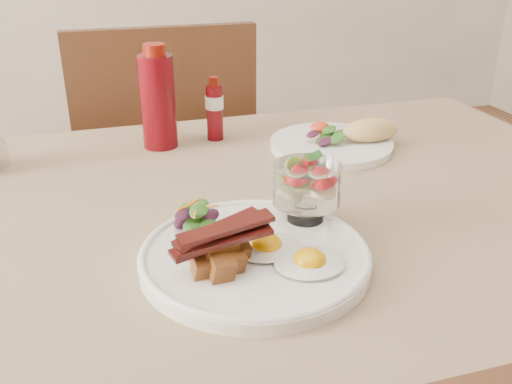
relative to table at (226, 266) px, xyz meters
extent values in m
cylinder|color=#522B1A|center=(0.59, 0.36, -0.31)|extent=(0.06, 0.06, 0.71)
cube|color=#522B1A|center=(0.00, 0.00, 0.07)|extent=(1.30, 0.85, 0.04)
cube|color=#9E8860|center=(0.00, 0.00, 0.09)|extent=(1.33, 0.88, 0.00)
cylinder|color=#522B1A|center=(-0.18, 0.57, -0.44)|extent=(0.04, 0.04, 0.45)
cylinder|color=#522B1A|center=(0.18, 0.57, -0.44)|extent=(0.04, 0.04, 0.45)
cylinder|color=#522B1A|center=(-0.18, 0.93, -0.44)|extent=(0.04, 0.04, 0.45)
cylinder|color=#522B1A|center=(0.18, 0.93, -0.44)|extent=(0.04, 0.04, 0.45)
cube|color=#522B1A|center=(0.00, 0.75, -0.20)|extent=(0.42, 0.42, 0.03)
cube|color=#522B1A|center=(0.00, 0.55, 0.04)|extent=(0.42, 0.03, 0.46)
cylinder|color=white|center=(0.00, -0.14, 0.10)|extent=(0.28, 0.28, 0.02)
ellipsoid|color=white|center=(0.05, -0.19, 0.11)|extent=(0.10, 0.09, 0.01)
ellipsoid|color=#ED9D04|center=(0.05, -0.19, 0.11)|extent=(0.04, 0.04, 0.02)
ellipsoid|color=white|center=(0.02, -0.14, 0.11)|extent=(0.10, 0.09, 0.01)
ellipsoid|color=#ED9D04|center=(0.02, -0.14, 0.11)|extent=(0.04, 0.04, 0.02)
cube|color=brown|center=(-0.05, -0.15, 0.12)|extent=(0.03, 0.03, 0.02)
cube|color=brown|center=(-0.03, -0.17, 0.12)|extent=(0.03, 0.03, 0.03)
cube|color=brown|center=(-0.07, -0.17, 0.12)|extent=(0.03, 0.03, 0.02)
cube|color=brown|center=(-0.02, -0.15, 0.12)|extent=(0.03, 0.03, 0.02)
cube|color=brown|center=(-0.05, -0.18, 0.12)|extent=(0.03, 0.03, 0.03)
cube|color=brown|center=(-0.07, -0.15, 0.12)|extent=(0.03, 0.03, 0.02)
cube|color=brown|center=(-0.04, -0.16, 0.13)|extent=(0.03, 0.03, 0.02)
cube|color=brown|center=(-0.05, -0.16, 0.13)|extent=(0.03, 0.03, 0.02)
cube|color=#54130E|center=(-0.05, -0.16, 0.14)|extent=(0.11, 0.05, 0.01)
cube|color=#54130E|center=(-0.04, -0.17, 0.14)|extent=(0.11, 0.03, 0.01)
cube|color=#54130E|center=(-0.04, -0.15, 0.15)|extent=(0.11, 0.06, 0.01)
cube|color=#54130E|center=(-0.04, -0.16, 0.16)|extent=(0.11, 0.04, 0.01)
ellipsoid|color=#195216|center=(-0.05, -0.06, 0.11)|extent=(0.04, 0.03, 0.01)
ellipsoid|color=#195216|center=(-0.04, -0.05, 0.11)|extent=(0.04, 0.03, 0.01)
ellipsoid|color=#351025|center=(-0.07, -0.06, 0.11)|extent=(0.03, 0.03, 0.01)
ellipsoid|color=#195216|center=(-0.04, -0.08, 0.12)|extent=(0.04, 0.03, 0.01)
ellipsoid|color=#195216|center=(-0.06, -0.08, 0.12)|extent=(0.03, 0.03, 0.01)
ellipsoid|color=#351025|center=(-0.03, -0.06, 0.12)|extent=(0.03, 0.02, 0.01)
ellipsoid|color=#195216|center=(-0.06, -0.05, 0.13)|extent=(0.04, 0.03, 0.01)
ellipsoid|color=#195216|center=(-0.04, -0.05, 0.13)|extent=(0.03, 0.03, 0.01)
ellipsoid|color=#351025|center=(-0.07, -0.07, 0.13)|extent=(0.03, 0.02, 0.01)
ellipsoid|color=#195216|center=(-0.05, -0.07, 0.14)|extent=(0.03, 0.03, 0.01)
cylinder|color=orange|center=(-0.05, -0.06, 0.14)|extent=(0.03, 0.03, 0.01)
cylinder|color=orange|center=(-0.06, -0.06, 0.14)|extent=(0.03, 0.02, 0.01)
cylinder|color=orange|center=(-0.04, -0.07, 0.14)|extent=(0.03, 0.01, 0.01)
cylinder|color=orange|center=(-0.05, -0.07, 0.14)|extent=(0.01, 0.03, 0.01)
cylinder|color=white|center=(0.09, -0.08, 0.11)|extent=(0.05, 0.05, 0.01)
cylinder|color=white|center=(0.09, -0.08, 0.12)|extent=(0.02, 0.02, 0.02)
cylinder|color=white|center=(0.09, -0.08, 0.16)|extent=(0.09, 0.09, 0.05)
cylinder|color=#FFECB4|center=(0.08, -0.07, 0.15)|extent=(0.02, 0.02, 0.01)
cylinder|color=#FFECB4|center=(0.11, -0.08, 0.15)|extent=(0.02, 0.02, 0.01)
cylinder|color=#FFECB4|center=(0.10, -0.06, 0.15)|extent=(0.02, 0.02, 0.01)
cylinder|color=#7EB136|center=(0.08, -0.06, 0.17)|extent=(0.04, 0.04, 0.01)
cone|color=red|center=(0.10, -0.09, 0.17)|extent=(0.02, 0.02, 0.03)
cone|color=red|center=(0.08, -0.08, 0.18)|extent=(0.02, 0.02, 0.03)
cone|color=red|center=(0.10, -0.06, 0.18)|extent=(0.02, 0.02, 0.03)
ellipsoid|color=#2F7C2C|center=(0.10, -0.08, 0.19)|extent=(0.02, 0.01, 0.00)
ellipsoid|color=#2F7C2C|center=(0.11, -0.08, 0.20)|extent=(0.02, 0.01, 0.00)
cylinder|color=white|center=(0.25, 0.20, 0.10)|extent=(0.23, 0.23, 0.01)
ellipsoid|color=#195216|center=(0.24, 0.20, 0.11)|extent=(0.04, 0.03, 0.01)
ellipsoid|color=#195216|center=(0.25, 0.22, 0.11)|extent=(0.04, 0.03, 0.01)
ellipsoid|color=#351025|center=(0.23, 0.18, 0.11)|extent=(0.03, 0.03, 0.01)
ellipsoid|color=#195216|center=(0.25, 0.18, 0.12)|extent=(0.04, 0.03, 0.01)
ellipsoid|color=#195216|center=(0.27, 0.20, 0.12)|extent=(0.03, 0.03, 0.01)
ellipsoid|color=#351025|center=(0.22, 0.21, 0.12)|extent=(0.03, 0.02, 0.01)
ellipsoid|color=#195216|center=(0.25, 0.21, 0.12)|extent=(0.03, 0.03, 0.01)
ellipsoid|color=red|center=(0.24, 0.23, 0.11)|extent=(0.04, 0.03, 0.02)
ellipsoid|color=tan|center=(0.32, 0.18, 0.12)|extent=(0.12, 0.08, 0.04)
cylinder|color=#58050B|center=(-0.05, 0.30, 0.17)|extent=(0.07, 0.07, 0.17)
cylinder|color=maroon|center=(-0.05, 0.30, 0.27)|extent=(0.05, 0.05, 0.02)
cylinder|color=#58050B|center=(0.06, 0.31, 0.14)|extent=(0.04, 0.04, 0.10)
cylinder|color=silver|center=(0.06, 0.31, 0.16)|extent=(0.04, 0.04, 0.02)
cylinder|color=maroon|center=(0.06, 0.31, 0.20)|extent=(0.02, 0.02, 0.02)
camera|label=1|loc=(-0.17, -0.71, 0.46)|focal=40.00mm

